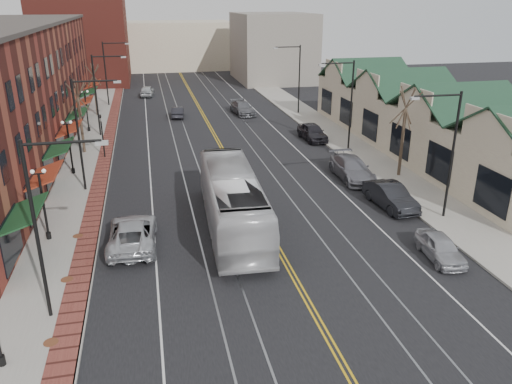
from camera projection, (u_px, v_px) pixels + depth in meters
name	position (u px, v px, depth m)	size (l,w,h in m)	color
ground	(300.00, 288.00, 24.42)	(160.00, 160.00, 0.00)	black
sidewalk_left	(84.00, 173.00, 40.19)	(4.00, 120.00, 0.15)	gray
sidewalk_right	(362.00, 155.00, 45.00)	(4.00, 120.00, 0.15)	gray
building_left	(0.00, 94.00, 43.19)	(10.00, 50.00, 11.00)	maroon
building_right	(425.00, 127.00, 45.40)	(8.00, 36.00, 4.60)	#BEAB92
backdrop_left	(84.00, 39.00, 82.39)	(14.00, 18.00, 14.00)	maroon
backdrop_mid	(176.00, 45.00, 100.16)	(22.00, 14.00, 9.00)	#BEAB92
backdrop_right	(272.00, 47.00, 84.60)	(12.00, 16.00, 11.00)	slate
streetlight_l_0	(45.00, 213.00, 20.38)	(3.33, 0.25, 8.00)	black
streetlight_l_1	(84.00, 124.00, 34.94)	(3.33, 0.25, 8.00)	black
streetlight_l_2	(100.00, 87.00, 49.51)	(3.33, 0.25, 8.00)	black
streetlight_l_3	(109.00, 67.00, 64.07)	(3.33, 0.25, 8.00)	black
streetlight_r_0	(447.00, 143.00, 30.27)	(3.33, 0.25, 8.00)	black
streetlight_r_1	(347.00, 96.00, 44.84)	(3.33, 0.25, 8.00)	black
streetlight_r_2	(296.00, 72.00, 59.40)	(3.33, 0.25, 8.00)	black
lamppost_l_1	(44.00, 206.00, 28.33)	(0.84, 0.28, 4.27)	black
lamppost_l_2	(70.00, 148.00, 39.25)	(0.84, 0.28, 4.27)	black
lamppost_l_3	(87.00, 112.00, 52.00)	(0.84, 0.28, 4.27)	black
tree_left_near	(80.00, 116.00, 44.30)	(1.78, 1.37, 6.48)	#382B21
tree_left_far	(95.00, 89.00, 58.95)	(1.66, 1.28, 6.02)	#382B21
tree_right_mid	(403.00, 131.00, 38.31)	(1.90, 1.46, 6.93)	#382B21
manhole_near	(51.00, 342.00, 20.29)	(0.60, 0.60, 0.02)	#592D19
manhole_mid	(67.00, 279.00, 24.84)	(0.60, 0.60, 0.02)	#592D19
manhole_far	(78.00, 236.00, 29.39)	(0.60, 0.60, 0.02)	#592D19
traffic_signal	(102.00, 133.00, 43.28)	(0.18, 0.15, 3.80)	black
transit_bus	(233.00, 201.00, 30.14)	(3.03, 12.96, 3.61)	silver
parked_suv	(133.00, 233.00, 28.27)	(2.63, 5.70, 1.58)	silver
parked_car_a	(440.00, 247.00, 26.95)	(1.57, 3.89, 1.33)	#ABACB2
parked_car_b	(391.00, 196.00, 33.55)	(1.71, 4.90, 1.62)	black
parked_car_c	(352.00, 168.00, 38.95)	(2.32, 5.71, 1.66)	slate
parked_car_d	(312.00, 132.00, 49.64)	(1.95, 4.84, 1.65)	black
distant_car_left	(178.00, 112.00, 59.22)	(1.34, 3.85, 1.27)	black
distant_car_right	(243.00, 108.00, 60.69)	(2.15, 5.29, 1.54)	slate
distant_car_far	(147.00, 91.00, 72.04)	(1.81, 4.51, 1.54)	#AFB3B6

